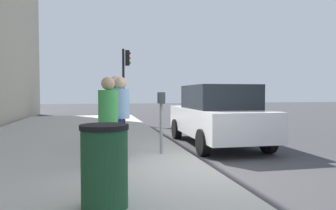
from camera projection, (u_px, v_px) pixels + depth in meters
name	position (u px, v px, depth m)	size (l,w,h in m)	color
ground_plane	(210.00, 174.00, 5.69)	(80.00, 80.00, 0.00)	#38383A
sidewalk_slab	(42.00, 180.00, 5.01)	(28.00, 6.00, 0.15)	#B7B2A8
parking_meter	(161.00, 109.00, 6.83)	(0.36, 0.12, 1.41)	gray
pedestrian_at_meter	(121.00, 109.00, 6.63)	(0.52, 0.38, 1.75)	#191E4C
pedestrian_bystander	(108.00, 114.00, 5.67)	(0.39, 0.43, 1.70)	#726656
parking_officer	(115.00, 107.00, 7.16)	(0.52, 0.39, 1.79)	#191E4C
parked_sedan_near	(217.00, 115.00, 8.83)	(4.45, 2.07, 1.77)	silver
traffic_signal	(125.00, 73.00, 14.94)	(0.24, 0.44, 3.60)	black
trash_bin	(105.00, 166.00, 3.60)	(0.59, 0.59, 1.01)	#1E4C2D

